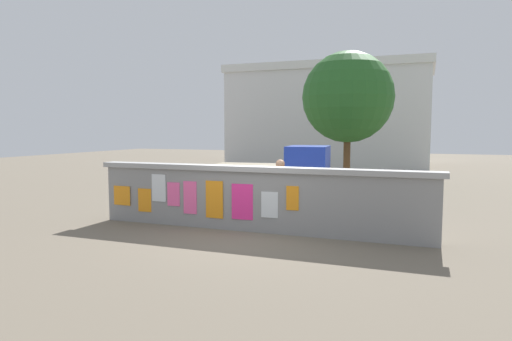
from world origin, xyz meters
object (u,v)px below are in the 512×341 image
Objects in this scene: auto_rickshaw_truck at (276,176)px; bicycle_near at (404,194)px; person_walking at (280,185)px; bicycle_far at (167,200)px; tree_roadside at (348,97)px; motorcycle at (374,200)px.

bicycle_near is at bearing 17.17° from auto_rickshaw_truck.
bicycle_far is at bearing 173.28° from person_walking.
bicycle_near is 7.11m from bicycle_far.
tree_roadside is (1.14, 6.28, 2.82)m from auto_rickshaw_truck.
motorcycle is at bearing -74.98° from tree_roadside.
person_walking reaches higher than bicycle_near.
bicycle_far is (-6.17, -3.54, 0.00)m from bicycle_near.
auto_rickshaw_truck is 2.21× the size of bicycle_far.
motorcycle is at bearing 15.05° from bicycle_far.
motorcycle is 0.33× the size of tree_roadside.
tree_roadside is at bearing 89.27° from person_walking.
tree_roadside is at bearing 105.02° from motorcycle.
auto_rickshaw_truck is at bearing 44.44° from bicycle_far.
bicycle_far is 3.53m from person_walking.
tree_roadside is at bearing 67.60° from bicycle_far.
person_walking is at bearing -137.30° from motorcycle.
person_walking is 9.48m from tree_roadside.
motorcycle is (3.07, -0.91, -0.44)m from auto_rickshaw_truck.
auto_rickshaw_truck reaches higher than person_walking.
bicycle_near is 1.02× the size of person_walking.
bicycle_near is 6.66m from tree_roadside.
bicycle_far is 1.04× the size of person_walking.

